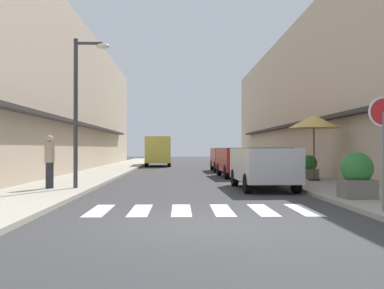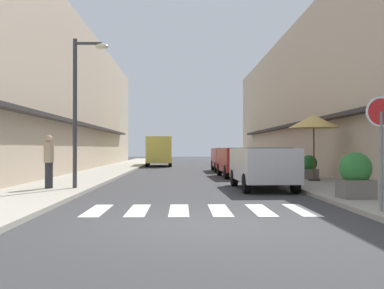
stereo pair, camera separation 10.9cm
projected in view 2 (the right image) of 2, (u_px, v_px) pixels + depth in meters
name	position (u px, v px, depth m)	size (l,w,h in m)	color
ground_plane	(189.00, 173.00, 27.92)	(104.53, 104.53, 0.00)	#38383A
sidewalk_left	(106.00, 172.00, 27.81)	(2.84, 66.52, 0.12)	#ADA899
sidewalk_right	(271.00, 172.00, 28.02)	(2.84, 66.52, 0.12)	#9E998E
building_row_left	(47.00, 99.00, 29.14)	(5.50, 44.76, 9.07)	#C6B299
building_row_right	(329.00, 100.00, 29.51)	(5.50, 44.76, 8.95)	#C6B299
crosswalk	(199.00, 210.00, 10.95)	(5.20, 2.20, 0.01)	silver
parked_car_near	(262.00, 163.00, 16.54)	(1.90, 4.41, 1.47)	silver
parked_car_mid	(239.00, 159.00, 23.47)	(1.94, 4.41, 1.47)	maroon
parked_car_far	(227.00, 157.00, 29.38)	(1.84, 4.15, 1.47)	maroon
delivery_van	(159.00, 149.00, 38.00)	(2.17, 5.47, 2.37)	#D8CC4C
round_street_sign	(381.00, 124.00, 9.89)	(0.65, 0.07, 2.42)	slate
street_lamp	(81.00, 96.00, 15.83)	(1.19, 0.28, 5.02)	#38383D
cafe_umbrella	(314.00, 122.00, 19.32)	(2.11, 2.11, 2.71)	#262626
planter_corner	(356.00, 176.00, 12.55)	(0.86, 0.86, 1.23)	slate
planter_midblock	(309.00, 167.00, 20.47)	(0.71, 0.71, 1.03)	slate
pedestrian_walking_near	(49.00, 160.00, 15.65)	(0.34, 0.34, 1.76)	#282B33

